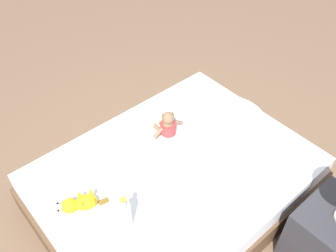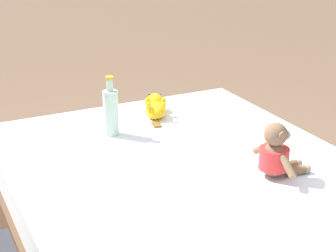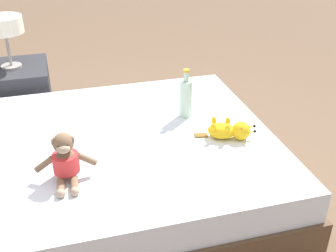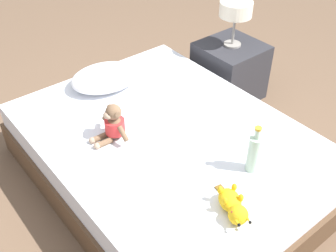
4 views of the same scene
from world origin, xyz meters
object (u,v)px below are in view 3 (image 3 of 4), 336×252
at_px(plush_yellow_creature, 230,130).
at_px(bedside_lamp, 4,27).
at_px(bed, 100,173).
at_px(nightstand, 18,98).
at_px(glass_bottle, 186,98).
at_px(plush_monkey, 65,161).

bearing_deg(plush_yellow_creature, bedside_lamp, 44.47).
height_order(bed, bedside_lamp, bedside_lamp).
bearing_deg(bed, nightstand, 24.15).
distance_m(plush_yellow_creature, glass_bottle, 0.35).
relative_size(plush_monkey, nightstand, 0.60).
distance_m(glass_bottle, bedside_lamp, 1.36).
bearing_deg(plush_monkey, bed, -30.71).
bearing_deg(glass_bottle, bed, 106.38).
bearing_deg(plush_monkey, nightstand, 12.57).
bearing_deg(plush_monkey, plush_yellow_creature, -80.95).
distance_m(bed, bedside_lamp, 1.27).
relative_size(bed, plush_yellow_creature, 6.16).
relative_size(bed, bedside_lamp, 5.46).
relative_size(plush_yellow_creature, nightstand, 0.66).
relative_size(bed, glass_bottle, 6.63).
bearing_deg(bedside_lamp, bed, -155.85).
bearing_deg(nightstand, glass_bottle, -130.93).
bearing_deg(nightstand, plush_yellow_creature, -135.53).
height_order(plush_monkey, glass_bottle, glass_bottle).
distance_m(bed, plush_monkey, 0.45).
bearing_deg(bedside_lamp, nightstand, 0.00).
distance_m(plush_monkey, plush_yellow_creature, 0.88).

